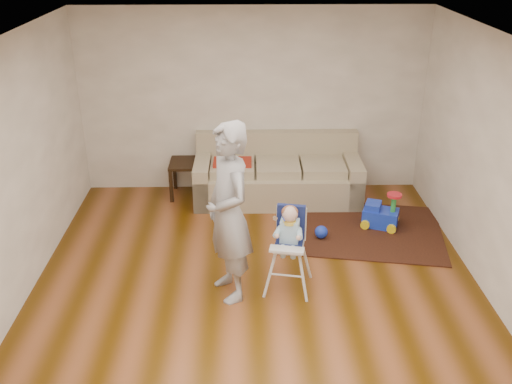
{
  "coord_description": "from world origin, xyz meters",
  "views": [
    {
      "loc": [
        -0.13,
        -5.3,
        3.67
      ],
      "look_at": [
        0.0,
        0.4,
        1.0
      ],
      "focal_mm": 40.0,
      "sensor_mm": 36.0,
      "label": 1
    }
  ],
  "objects_px": {
    "ride_on_toy": "(381,209)",
    "toy_ball": "(321,232)",
    "sofa": "(277,170)",
    "side_table": "(189,178)",
    "adult": "(229,213)",
    "high_chair": "(289,249)"
  },
  "relations": [
    {
      "from": "ride_on_toy",
      "to": "high_chair",
      "type": "height_order",
      "value": "high_chair"
    },
    {
      "from": "sofa",
      "to": "toy_ball",
      "type": "bearing_deg",
      "value": -66.87
    },
    {
      "from": "toy_ball",
      "to": "adult",
      "type": "distance_m",
      "value": 1.85
    },
    {
      "from": "ride_on_toy",
      "to": "high_chair",
      "type": "distance_m",
      "value": 1.93
    },
    {
      "from": "sofa",
      "to": "adult",
      "type": "xyz_separation_m",
      "value": [
        -0.65,
        -2.37,
        0.52
      ]
    },
    {
      "from": "high_chair",
      "to": "adult",
      "type": "xyz_separation_m",
      "value": [
        -0.64,
        -0.09,
        0.49
      ]
    },
    {
      "from": "sofa",
      "to": "toy_ball",
      "type": "relative_size",
      "value": 14.35
    },
    {
      "from": "ride_on_toy",
      "to": "side_table",
      "type": "bearing_deg",
      "value": 178.74
    },
    {
      "from": "sofa",
      "to": "high_chair",
      "type": "relative_size",
      "value": 2.36
    },
    {
      "from": "ride_on_toy",
      "to": "toy_ball",
      "type": "height_order",
      "value": "ride_on_toy"
    },
    {
      "from": "high_chair",
      "to": "ride_on_toy",
      "type": "bearing_deg",
      "value": 57.23
    },
    {
      "from": "side_table",
      "to": "adult",
      "type": "distance_m",
      "value": 2.71
    },
    {
      "from": "side_table",
      "to": "sofa",
      "type": "bearing_deg",
      "value": -7.08
    },
    {
      "from": "ride_on_toy",
      "to": "adult",
      "type": "height_order",
      "value": "adult"
    },
    {
      "from": "sofa",
      "to": "side_table",
      "type": "xyz_separation_m",
      "value": [
        -1.31,
        0.16,
        -0.2
      ]
    },
    {
      "from": "side_table",
      "to": "adult",
      "type": "bearing_deg",
      "value": -75.38
    },
    {
      "from": "ride_on_toy",
      "to": "toy_ball",
      "type": "xyz_separation_m",
      "value": [
        -0.83,
        -0.31,
        -0.16
      ]
    },
    {
      "from": "sofa",
      "to": "side_table",
      "type": "bearing_deg",
      "value": 173.62
    },
    {
      "from": "toy_ball",
      "to": "high_chair",
      "type": "bearing_deg",
      "value": -115.34
    },
    {
      "from": "side_table",
      "to": "toy_ball",
      "type": "bearing_deg",
      "value": -37.24
    },
    {
      "from": "ride_on_toy",
      "to": "toy_ball",
      "type": "relative_size",
      "value": 2.96
    },
    {
      "from": "side_table",
      "to": "high_chair",
      "type": "relative_size",
      "value": 0.52
    }
  ]
}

